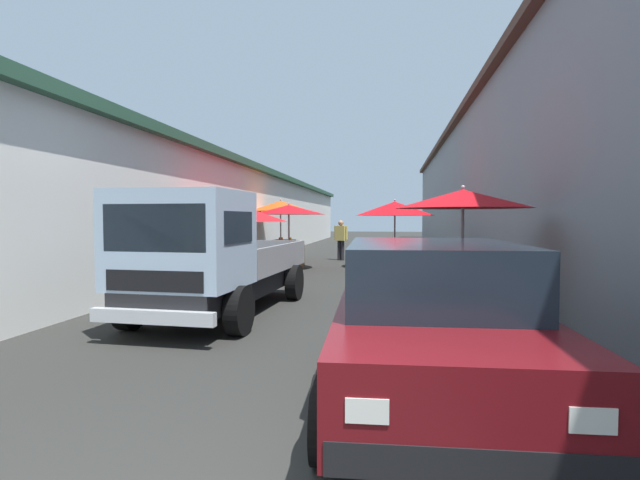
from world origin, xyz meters
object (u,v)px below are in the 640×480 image
object	(u,v)px
fruit_stall_far_left	(240,218)
hatchback_car	(431,318)
fruit_stall_far_right	(289,221)
fruit_stall_near_left	(394,214)
plastic_stool	(248,261)
fruit_stall_near_right	(463,220)
vendor_by_crates	(341,237)
delivery_truck	(203,258)
fruit_stall_mid_lane	(281,214)

from	to	relation	value
fruit_stall_far_left	hatchback_car	distance (m)	9.38
fruit_stall_far_right	fruit_stall_near_left	distance (m)	3.54
fruit_stall_near_left	plastic_stool	world-z (taller)	fruit_stall_near_left
fruit_stall_near_right	vendor_by_crates	distance (m)	10.87
delivery_truck	hatchback_car	bearing A→B (deg)	-128.78
delivery_truck	vendor_by_crates	distance (m)	11.75
fruit_stall_near_left	delivery_truck	bearing A→B (deg)	161.06
fruit_stall_near_right	vendor_by_crates	world-z (taller)	fruit_stall_near_right
fruit_stall_far_right	fruit_stall_near_right	xyz separation A→B (m)	(-6.82, -4.55, 0.07)
fruit_stall_mid_lane	delivery_truck	world-z (taller)	fruit_stall_mid_lane
fruit_stall_mid_lane	vendor_by_crates	xyz separation A→B (m)	(0.55, -2.31, -0.95)
fruit_stall_far_left	vendor_by_crates	xyz separation A→B (m)	(6.23, -2.15, -0.77)
fruit_stall_far_left	vendor_by_crates	world-z (taller)	fruit_stall_far_left
fruit_stall_far_right	hatchback_car	distance (m)	11.49
fruit_stall_far_right	vendor_by_crates	xyz separation A→B (m)	(3.55, -1.34, -0.66)
fruit_stall_mid_lane	hatchback_car	distance (m)	14.65
delivery_truck	fruit_stall_near_right	bearing A→B (deg)	-72.30
fruit_stall_far_right	fruit_stall_far_left	bearing A→B (deg)	163.16
hatchback_car	plastic_stool	bearing A→B (deg)	25.84
fruit_stall_mid_lane	fruit_stall_far_right	distance (m)	3.16
fruit_stall_far_right	fruit_stall_near_left	size ratio (longest dim) A/B	0.92
fruit_stall_mid_lane	fruit_stall_near_right	size ratio (longest dim) A/B	1.05
fruit_stall_far_right	delivery_truck	world-z (taller)	fruit_stall_far_right
fruit_stall_far_right	vendor_by_crates	distance (m)	3.85
fruit_stall_near_left	hatchback_car	distance (m)	11.75
fruit_stall_far_left	vendor_by_crates	distance (m)	6.63
fruit_stall_mid_lane	fruit_stall_far_left	distance (m)	5.68
fruit_stall_near_right	fruit_stall_far_left	world-z (taller)	fruit_stall_near_right
fruit_stall_near_left	hatchback_car	world-z (taller)	fruit_stall_near_left
fruit_stall_far_right	delivery_truck	size ratio (longest dim) A/B	0.49
fruit_stall_near_right	vendor_by_crates	bearing A→B (deg)	17.20
fruit_stall_near_right	plastic_stool	size ratio (longest dim) A/B	5.37
hatchback_car	fruit_stall_far_left	bearing A→B (deg)	28.83
fruit_stall_near_left	fruit_stall_far_left	bearing A→B (deg)	129.73
fruit_stall_mid_lane	fruit_stall_near_left	distance (m)	4.89
plastic_stool	fruit_stall_near_right	bearing A→B (deg)	-136.27
fruit_stall_mid_lane	hatchback_car	bearing A→B (deg)	-161.43
fruit_stall_near_left	fruit_stall_mid_lane	bearing A→B (deg)	63.89
fruit_stall_far_left	delivery_truck	bearing A→B (deg)	-168.17
delivery_truck	plastic_stool	distance (m)	7.50
fruit_stall_mid_lane	fruit_stall_far_left	world-z (taller)	fruit_stall_mid_lane
fruit_stall_far_right	plastic_stool	world-z (taller)	fruit_stall_far_right
fruit_stall_far_right	hatchback_car	size ratio (longest dim) A/B	0.61
fruit_stall_near_right	fruit_stall_far_left	xyz separation A→B (m)	(4.14, 5.36, 0.03)
fruit_stall_near_right	hatchback_car	world-z (taller)	fruit_stall_near_right
delivery_truck	plastic_stool	xyz separation A→B (m)	(7.31, 1.49, -0.71)
fruit_stall_mid_lane	fruit_stall_far_right	xyz separation A→B (m)	(-2.99, -0.96, -0.28)
fruit_stall_far_left	delivery_truck	xyz separation A→B (m)	(-5.48, -1.15, -0.65)
vendor_by_crates	plastic_stool	size ratio (longest dim) A/B	3.67
fruit_stall_far_left	vendor_by_crates	bearing A→B (deg)	-19.09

